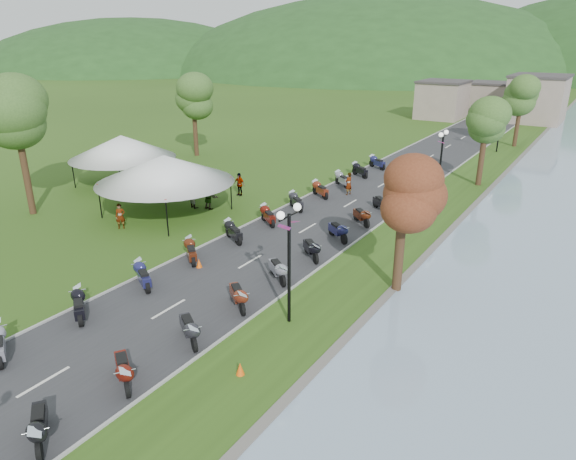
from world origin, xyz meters
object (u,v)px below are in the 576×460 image
Objects in this scene: vendor_tent_main at (166,185)px; pedestrian_c at (179,194)px; pedestrian_b at (194,207)px; pedestrian_a at (122,228)px.

pedestrian_c is (-2.59, 3.72, -2.00)m from vendor_tent_main.
pedestrian_b is 1.12× the size of pedestrian_c.
pedestrian_a is at bearing -11.40° from pedestrian_c.
vendor_tent_main is at bearing 89.08° from pedestrian_b.
vendor_tent_main is 3.78× the size of pedestrian_c.
pedestrian_a is 7.67m from pedestrian_c.
pedestrian_b is at bearing 33.00° from pedestrian_a.
pedestrian_c is (-2.19, 7.36, 0.00)m from pedestrian_a.
pedestrian_b is 3.59m from pedestrian_c.
pedestrian_b is at bearing 32.69° from pedestrian_c.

